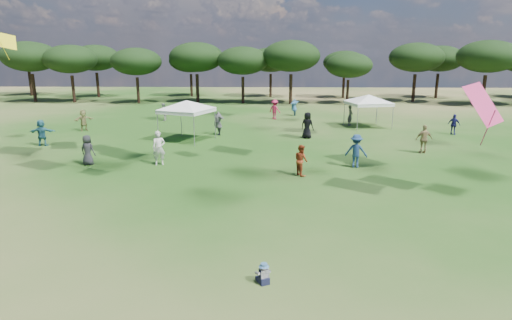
{
  "coord_description": "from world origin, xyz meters",
  "views": [
    {
      "loc": [
        0.74,
        -8.3,
        6.05
      ],
      "look_at": [
        0.28,
        6.0,
        2.46
      ],
      "focal_mm": 30.0,
      "sensor_mm": 36.0,
      "label": 1
    }
  ],
  "objects": [
    {
      "name": "tent_right",
      "position": [
        8.92,
        27.51,
        2.58
      ],
      "size": [
        6.28,
        6.28,
        3.0
      ],
      "rotation": [
        0.0,
        0.0,
        0.19
      ],
      "color": "gray",
      "rests_on": "ground"
    },
    {
      "name": "toddler",
      "position": [
        0.61,
        2.11,
        0.26
      ],
      "size": [
        0.45,
        0.49,
        0.59
      ],
      "rotation": [
        0.0,
        0.0,
        0.43
      ],
      "color": "black",
      "rests_on": "ground"
    },
    {
      "name": "festival_crowd",
      "position": [
        -1.56,
        23.28,
        0.87
      ],
      "size": [
        30.5,
        22.9,
        1.91
      ],
      "color": "beige",
      "rests_on": "ground"
    },
    {
      "name": "tree_line",
      "position": [
        2.39,
        47.41,
        5.42
      ],
      "size": [
        108.78,
        17.63,
        7.77
      ],
      "color": "black",
      "rests_on": "ground"
    },
    {
      "name": "tent_left",
      "position": [
        -5.09,
        21.41,
        2.72
      ],
      "size": [
        5.79,
        5.79,
        3.14
      ],
      "rotation": [
        0.0,
        0.0,
        -0.38
      ],
      "color": "gray",
      "rests_on": "ground"
    }
  ]
}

